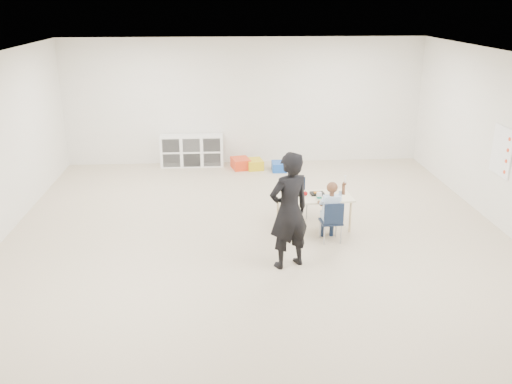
{
  "coord_description": "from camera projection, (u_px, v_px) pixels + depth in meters",
  "views": [
    {
      "loc": [
        -0.56,
        -7.56,
        3.58
      ],
      "look_at": [
        -0.04,
        0.03,
        0.85
      ],
      "focal_mm": 38.0,
      "sensor_mm": 36.0,
      "label": 1
    }
  ],
  "objects": [
    {
      "name": "apple_far",
      "position": [
        285.0,
        196.0,
        8.65
      ],
      "size": [
        0.07,
        0.07,
        0.07
      ],
      "primitive_type": "sphere",
      "color": "#9C0E10",
      "rests_on": "table"
    },
    {
      "name": "bin_yellow",
      "position": [
        254.0,
        164.0,
        12.02
      ],
      "size": [
        0.41,
        0.49,
        0.21
      ],
      "primitive_type": "cube",
      "rotation": [
        0.0,
        0.0,
        0.17
      ],
      "color": "gold",
      "rests_on": "ground"
    },
    {
      "name": "chair_near",
      "position": [
        331.0,
        221.0,
        8.37
      ],
      "size": [
        0.34,
        0.33,
        0.67
      ],
      "primitive_type": null,
      "rotation": [
        0.0,
        0.0,
        0.07
      ],
      "color": "#111C33",
      "rests_on": "ground"
    },
    {
      "name": "milk_carton",
      "position": [
        319.0,
        196.0,
        8.64
      ],
      "size": [
        0.07,
        0.07,
        0.1
      ],
      "primitive_type": "cube",
      "rotation": [
        0.0,
        0.0,
        0.07
      ],
      "color": "white",
      "rests_on": "table"
    },
    {
      "name": "room",
      "position": [
        259.0,
        157.0,
        7.87
      ],
      "size": [
        9.0,
        9.02,
        2.8
      ],
      "color": "#C3B096",
      "rests_on": "ground"
    },
    {
      "name": "lunch_tray_near",
      "position": [
        317.0,
        194.0,
        8.84
      ],
      "size": [
        0.23,
        0.17,
        0.03
      ],
      "primitive_type": "cube",
      "rotation": [
        0.0,
        0.0,
        0.07
      ],
      "color": "black",
      "rests_on": "table"
    },
    {
      "name": "chair_far",
      "position": [
        298.0,
        198.0,
        9.31
      ],
      "size": [
        0.34,
        0.33,
        0.67
      ],
      "primitive_type": null,
      "rotation": [
        0.0,
        0.0,
        0.07
      ],
      "color": "#111C33",
      "rests_on": "ground"
    },
    {
      "name": "bin_red",
      "position": [
        241.0,
        163.0,
        12.04
      ],
      "size": [
        0.46,
        0.54,
        0.23
      ],
      "primitive_type": "cube",
      "rotation": [
        0.0,
        0.0,
        0.22
      ],
      "color": "red",
      "rests_on": "ground"
    },
    {
      "name": "lunch_tray_far",
      "position": [
        293.0,
        194.0,
        8.8
      ],
      "size": [
        0.23,
        0.17,
        0.03
      ],
      "primitive_type": "cube",
      "rotation": [
        0.0,
        0.0,
        0.07
      ],
      "color": "black",
      "rests_on": "table"
    },
    {
      "name": "apple_near",
      "position": [
        306.0,
        193.0,
        8.78
      ],
      "size": [
        0.07,
        0.07,
        0.07
      ],
      "primitive_type": "sphere",
      "color": "#9C0E10",
      "rests_on": "table"
    },
    {
      "name": "adult",
      "position": [
        289.0,
        211.0,
        7.41
      ],
      "size": [
        0.72,
        0.62,
        1.67
      ],
      "primitive_type": "imported",
      "rotation": [
        0.0,
        0.0,
        3.57
      ],
      "color": "black",
      "rests_on": "ground"
    },
    {
      "name": "rules_poster",
      "position": [
        502.0,
        151.0,
        8.74
      ],
      "size": [
        0.02,
        0.6,
        0.8
      ],
      "primitive_type": "cube",
      "color": "white",
      "rests_on": "room"
    },
    {
      "name": "bin_blue",
      "position": [
        279.0,
        166.0,
        11.88
      ],
      "size": [
        0.32,
        0.4,
        0.2
      ],
      "primitive_type": "cube",
      "rotation": [
        0.0,
        0.0,
        -0.01
      ],
      "color": "#1648A9",
      "rests_on": "ground"
    },
    {
      "name": "table",
      "position": [
        313.0,
        212.0,
        8.86
      ],
      "size": [
        1.26,
        0.69,
        0.56
      ],
      "rotation": [
        0.0,
        0.0,
        0.07
      ],
      "color": "#F3E2C3",
      "rests_on": "ground"
    },
    {
      "name": "child",
      "position": [
        331.0,
        209.0,
        8.3
      ],
      "size": [
        0.48,
        0.48,
        1.06
      ],
      "primitive_type": null,
      "rotation": [
        0.0,
        0.0,
        0.07
      ],
      "color": "#ADC7EB",
      "rests_on": "chair_near"
    },
    {
      "name": "cubby_shelf",
      "position": [
        192.0,
        151.0,
        12.17
      ],
      "size": [
        1.4,
        0.4,
        0.7
      ],
      "primitive_type": "cube",
      "color": "white",
      "rests_on": "ground"
    },
    {
      "name": "bread_roll",
      "position": [
        330.0,
        196.0,
        8.69
      ],
      "size": [
        0.09,
        0.09,
        0.07
      ],
      "primitive_type": "ellipsoid",
      "color": "tan",
      "rests_on": "table"
    }
  ]
}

